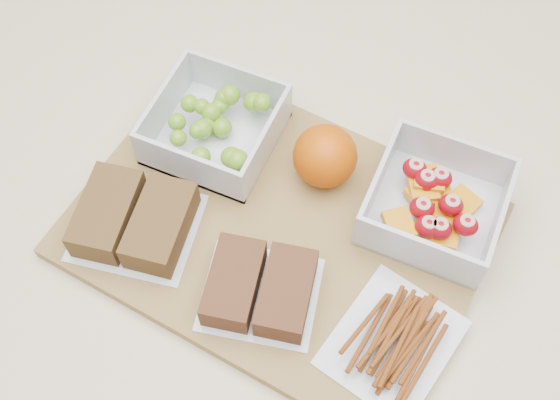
% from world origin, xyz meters
% --- Properties ---
extents(counter, '(1.20, 0.90, 0.90)m').
position_xyz_m(counter, '(0.00, 0.00, 0.45)').
color(counter, beige).
rests_on(counter, ground).
extents(cutting_board, '(0.45, 0.34, 0.02)m').
position_xyz_m(cutting_board, '(-0.00, -0.03, 0.91)').
color(cutting_board, olive).
rests_on(cutting_board, counter).
extents(grape_container, '(0.13, 0.13, 0.06)m').
position_xyz_m(grape_container, '(-0.11, 0.05, 0.94)').
color(grape_container, silver).
rests_on(grape_container, cutting_board).
extents(fruit_container, '(0.13, 0.13, 0.06)m').
position_xyz_m(fruit_container, '(0.14, 0.05, 0.94)').
color(fruit_container, silver).
rests_on(fruit_container, cutting_board).
extents(orange, '(0.07, 0.07, 0.07)m').
position_xyz_m(orange, '(0.02, 0.05, 0.95)').
color(orange, '#C74F04').
rests_on(orange, cutting_board).
extents(sandwich_bag_left, '(0.14, 0.13, 0.04)m').
position_xyz_m(sandwich_bag_left, '(-0.14, -0.09, 0.94)').
color(sandwich_bag_left, silver).
rests_on(sandwich_bag_left, cutting_board).
extents(sandwich_bag_center, '(0.13, 0.12, 0.04)m').
position_xyz_m(sandwich_bag_center, '(0.01, -0.11, 0.93)').
color(sandwich_bag_center, silver).
rests_on(sandwich_bag_center, cutting_board).
extents(pretzel_bag, '(0.13, 0.15, 0.03)m').
position_xyz_m(pretzel_bag, '(0.15, -0.10, 0.93)').
color(pretzel_bag, silver).
rests_on(pretzel_bag, cutting_board).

